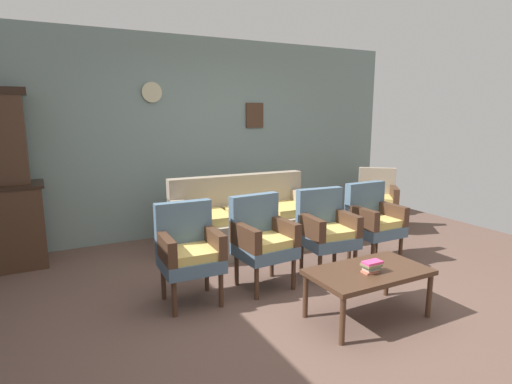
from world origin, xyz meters
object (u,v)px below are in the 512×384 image
(armchair_near_cabinet, at_px, (373,219))
(book_stack_on_table, at_px, (371,266))
(floral_couch, at_px, (246,223))
(wingback_chair_by_fireplace, at_px, (377,197))
(armchair_by_doorway, at_px, (262,237))
(armchair_row_middle, at_px, (326,228))
(armchair_near_couch_end, at_px, (189,248))
(coffee_table, at_px, (368,275))
(floor_vase_by_wall, at_px, (371,195))

(armchair_near_cabinet, relative_size, book_stack_on_table, 5.51)
(armchair_near_cabinet, bearing_deg, floral_couch, 134.70)
(floral_couch, height_order, wingback_chair_by_fireplace, same)
(floral_couch, height_order, armchair_by_doorway, same)
(floral_couch, relative_size, book_stack_on_table, 11.40)
(floral_couch, distance_m, armchair_row_middle, 1.23)
(floral_couch, relative_size, armchair_near_couch_end, 2.07)
(wingback_chair_by_fireplace, height_order, book_stack_on_table, wingback_chair_by_fireplace)
(armchair_near_cabinet, xyz_separation_m, wingback_chair_by_fireplace, (0.95, 0.92, 0.00))
(armchair_near_couch_end, bearing_deg, armchair_near_cabinet, 0.71)
(armchair_near_cabinet, distance_m, wingback_chair_by_fireplace, 1.32)
(armchair_near_cabinet, bearing_deg, coffee_table, -134.38)
(armchair_by_doorway, xyz_separation_m, armchair_row_middle, (0.75, -0.03, 0.00))
(armchair_near_couch_end, height_order, coffee_table, armchair_near_couch_end)
(armchair_near_couch_end, distance_m, coffee_table, 1.57)
(coffee_table, bearing_deg, book_stack_on_table, -113.64)
(armchair_row_middle, xyz_separation_m, floor_vase_by_wall, (2.20, 1.67, -0.15))
(armchair_near_cabinet, bearing_deg, wingback_chair_by_fireplace, 44.28)
(armchair_near_cabinet, height_order, floor_vase_by_wall, armchair_near_cabinet)
(floral_couch, height_order, armchair_row_middle, same)
(floral_couch, distance_m, floor_vase_by_wall, 2.62)
(book_stack_on_table, height_order, floor_vase_by_wall, floor_vase_by_wall)
(book_stack_on_table, distance_m, floor_vase_by_wall, 3.67)
(floor_vase_by_wall, bearing_deg, wingback_chair_by_fireplace, -128.13)
(armchair_by_doorway, distance_m, armchair_near_cabinet, 1.47)
(floor_vase_by_wall, bearing_deg, armchair_by_doorway, -150.83)
(armchair_near_couch_end, xyz_separation_m, coffee_table, (1.21, -0.99, -0.12))
(armchair_near_couch_end, distance_m, floor_vase_by_wall, 4.05)
(armchair_near_couch_end, relative_size, armchair_by_doorway, 1.00)
(armchair_row_middle, xyz_separation_m, book_stack_on_table, (-0.30, -1.00, -0.03))
(book_stack_on_table, relative_size, floor_vase_by_wall, 0.23)
(armchair_row_middle, height_order, wingback_chair_by_fireplace, same)
(floral_couch, bearing_deg, wingback_chair_by_fireplace, -4.85)
(coffee_table, relative_size, floor_vase_by_wall, 1.42)
(armchair_row_middle, distance_m, book_stack_on_table, 1.05)
(coffee_table, bearing_deg, armchair_near_couch_end, 140.84)
(armchair_near_couch_end, bearing_deg, book_stack_on_table, -41.08)
(floor_vase_by_wall, bearing_deg, armchair_near_cabinet, -132.69)
(wingback_chair_by_fireplace, height_order, floor_vase_by_wall, wingback_chair_by_fireplace)
(armchair_row_middle, bearing_deg, book_stack_on_table, -106.86)
(armchair_near_couch_end, xyz_separation_m, book_stack_on_table, (1.19, -1.04, -0.03))
(armchair_by_doorway, height_order, armchair_row_middle, same)
(coffee_table, bearing_deg, floor_vase_by_wall, 46.64)
(armchair_by_doorway, relative_size, book_stack_on_table, 5.51)
(armchair_near_couch_end, bearing_deg, armchair_row_middle, -1.35)
(armchair_near_couch_end, height_order, armchair_near_cabinet, same)
(floral_couch, height_order, floor_vase_by_wall, floral_couch)
(coffee_table, xyz_separation_m, book_stack_on_table, (-0.02, -0.05, 0.10))
(armchair_near_cabinet, height_order, coffee_table, armchair_near_cabinet)
(floor_vase_by_wall, bearing_deg, armchair_near_couch_end, -156.09)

